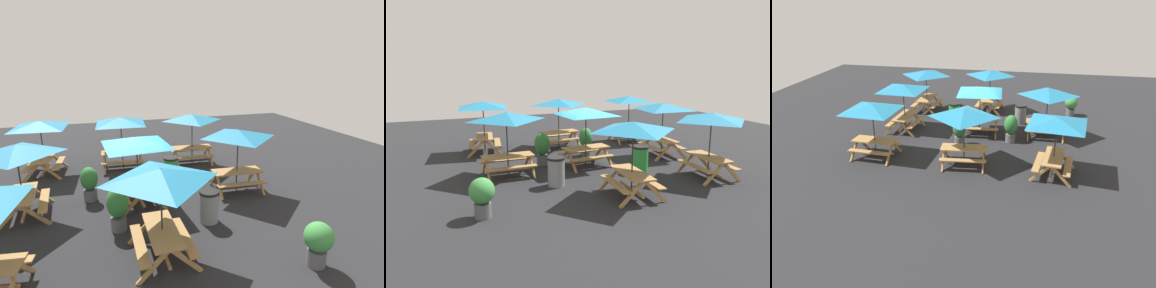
{
  "view_description": "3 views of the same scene",
  "coord_description": "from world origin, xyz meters",
  "views": [
    {
      "loc": [
        -9.67,
        0.84,
        4.64
      ],
      "look_at": [
        3.14,
        -3.04,
        0.9
      ],
      "focal_mm": 28.0,
      "sensor_mm": 36.0,
      "label": 1
    },
    {
      "loc": [
        -5.8,
        -13.17,
        4.07
      ],
      "look_at": [
        -0.64,
        -0.11,
        0.9
      ],
      "focal_mm": 35.0,
      "sensor_mm": 36.0,
      "label": 2
    },
    {
      "loc": [
        -2.89,
        16.43,
        6.64
      ],
      "look_at": [
        -0.26,
        3.33,
        0.9
      ],
      "focal_mm": 35.0,
      "sensor_mm": 36.0,
      "label": 3
    }
  ],
  "objects": [
    {
      "name": "potted_plant_2",
      "position": [
        -1.86,
        0.63,
        0.72
      ],
      "size": [
        0.6,
        0.6,
        1.3
      ],
      "color": "#59595B",
      "rests_on": "ground"
    },
    {
      "name": "picnic_table_2",
      "position": [
        3.14,
        -3.04,
        1.99
      ],
      "size": [
        2.09,
        2.09,
        2.34
      ],
      "rotation": [
        0.0,
        0.0,
        1.52
      ],
      "color": "#A87A44",
      "rests_on": "ground"
    },
    {
      "name": "potted_plant_1",
      "position": [
        -4.75,
        -3.69,
        0.64
      ],
      "size": [
        0.67,
        0.67,
        1.1
      ],
      "color": "#59595B",
      "rests_on": "ground"
    },
    {
      "name": "picnic_table_1",
      "position": [
        -3.4,
        -0.31,
        1.99
      ],
      "size": [
        2.04,
        2.04,
        2.34
      ],
      "rotation": [
        0.0,
        0.0,
        0.02
      ],
      "color": "#A87A44",
      "rests_on": "ground"
    },
    {
      "name": "picnic_table_4",
      "position": [
        -3.69,
        3.49,
        1.99
      ],
      "size": [
        2.8,
        2.8,
        2.34
      ],
      "rotation": [
        0.0,
        0.0,
        1.44
      ],
      "color": "#A87A44",
      "rests_on": "ground"
    },
    {
      "name": "picnic_table_7",
      "position": [
        -0.31,
        -3.71,
        1.99
      ],
      "size": [
        2.11,
        2.11,
        2.34
      ],
      "rotation": [
        0.0,
        0.0,
        1.51
      ],
      "color": "#A87A44",
      "rests_on": "ground"
    },
    {
      "name": "picnic_table_3",
      "position": [
        3.47,
        3.31,
        1.99
      ],
      "size": [
        2.82,
        2.82,
        2.34
      ],
      "rotation": [
        0.0,
        0.0,
        -0.06
      ],
      "color": "#A87A44",
      "rests_on": "ground"
    },
    {
      "name": "trash_bin_green",
      "position": [
        1.25,
        -1.61,
        0.49
      ],
      "size": [
        0.59,
        0.59,
        0.98
      ],
      "color": "green",
      "rests_on": "ground"
    },
    {
      "name": "trash_bin_gray",
      "position": [
        -2.14,
        -1.97,
        0.49
      ],
      "size": [
        0.59,
        0.59,
        0.98
      ],
      "color": "gray",
      "rests_on": "ground"
    },
    {
      "name": "ground_plane",
      "position": [
        0.0,
        0.0,
        0.0
      ],
      "size": [
        28.53,
        28.53,
        0.0
      ],
      "primitive_type": "plane",
      "color": "#232326",
      "rests_on": "ground"
    },
    {
      "name": "picnic_table_5",
      "position": [
        3.32,
        0.12,
        1.99
      ],
      "size": [
        2.82,
        2.82,
        2.34
      ],
      "rotation": [
        0.0,
        0.0,
        1.52
      ],
      "color": "#A87A44",
      "rests_on": "ground"
    },
    {
      "name": "picnic_table_6",
      "position": [
        -0.32,
        -0.13,
        1.99
      ],
      "size": [
        2.82,
        2.82,
        2.34
      ],
      "rotation": [
        0.0,
        0.0,
        0.1
      ],
      "color": "#A87A44",
      "rests_on": "ground"
    },
    {
      "name": "picnic_table_0",
      "position": [
        -0.26,
        3.33,
        1.99
      ],
      "size": [
        2.18,
        2.18,
        2.34
      ],
      "rotation": [
        0.0,
        0.0,
        0.09
      ],
      "color": "#A87A44",
      "rests_on": "ground"
    },
    {
      "name": "potted_plant_0",
      "position": [
        0.33,
        1.44,
        0.66
      ],
      "size": [
        0.57,
        0.57,
        1.2
      ],
      "color": "#59595B",
      "rests_on": "ground"
    }
  ]
}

